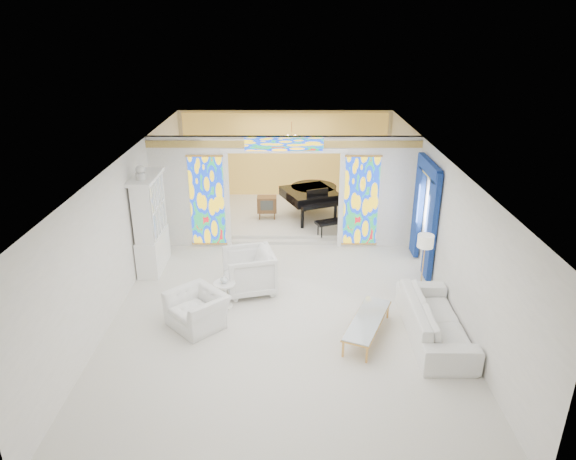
{
  "coord_description": "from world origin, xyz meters",
  "views": [
    {
      "loc": [
        0.13,
        -10.89,
        5.73
      ],
      "look_at": [
        0.1,
        0.2,
        1.17
      ],
      "focal_mm": 32.0,
      "sensor_mm": 36.0,
      "label": 1
    }
  ],
  "objects_px": {
    "sofa": "(435,319)",
    "coffee_table": "(367,320)",
    "armchair_right": "(249,271)",
    "grand_piano": "(312,194)",
    "armchair_left": "(197,310)",
    "tv_console": "(267,204)",
    "china_cabinet": "(151,224)"
  },
  "relations": [
    {
      "from": "armchair_left",
      "to": "armchair_right",
      "type": "distance_m",
      "value": 1.7
    },
    {
      "from": "grand_piano",
      "to": "tv_console",
      "type": "distance_m",
      "value": 1.4
    },
    {
      "from": "coffee_table",
      "to": "grand_piano",
      "type": "height_order",
      "value": "grand_piano"
    },
    {
      "from": "armchair_left",
      "to": "sofa",
      "type": "bearing_deg",
      "value": 41.15
    },
    {
      "from": "coffee_table",
      "to": "tv_console",
      "type": "bearing_deg",
      "value": 110.02
    },
    {
      "from": "armchair_right",
      "to": "coffee_table",
      "type": "relative_size",
      "value": 0.6
    },
    {
      "from": "grand_piano",
      "to": "sofa",
      "type": "bearing_deg",
      "value": -93.25
    },
    {
      "from": "coffee_table",
      "to": "tv_console",
      "type": "distance_m",
      "value": 6.37
    },
    {
      "from": "armchair_left",
      "to": "sofa",
      "type": "xyz_separation_m",
      "value": [
        4.66,
        -0.4,
        0.02
      ]
    },
    {
      "from": "armchair_right",
      "to": "coffee_table",
      "type": "bearing_deg",
      "value": 38.57
    },
    {
      "from": "coffee_table",
      "to": "tv_console",
      "type": "height_order",
      "value": "tv_console"
    },
    {
      "from": "armchair_left",
      "to": "grand_piano",
      "type": "relative_size",
      "value": 0.37
    },
    {
      "from": "armchair_right",
      "to": "grand_piano",
      "type": "xyz_separation_m",
      "value": [
        1.6,
        4.34,
        0.4
      ]
    },
    {
      "from": "armchair_right",
      "to": "sofa",
      "type": "height_order",
      "value": "armchair_right"
    },
    {
      "from": "china_cabinet",
      "to": "coffee_table",
      "type": "distance_m",
      "value": 5.77
    },
    {
      "from": "armchair_right",
      "to": "coffee_table",
      "type": "xyz_separation_m",
      "value": [
        2.41,
        -1.81,
        -0.14
      ]
    },
    {
      "from": "coffee_table",
      "to": "tv_console",
      "type": "xyz_separation_m",
      "value": [
        -2.18,
        5.98,
        0.26
      ]
    },
    {
      "from": "armchair_right",
      "to": "sofa",
      "type": "distance_m",
      "value": 4.14
    },
    {
      "from": "china_cabinet",
      "to": "tv_console",
      "type": "relative_size",
      "value": 4.04
    },
    {
      "from": "sofa",
      "to": "armchair_right",
      "type": "bearing_deg",
      "value": 64.52
    },
    {
      "from": "coffee_table",
      "to": "armchair_left",
      "type": "bearing_deg",
      "value": 173.22
    },
    {
      "from": "china_cabinet",
      "to": "grand_piano",
      "type": "bearing_deg",
      "value": 37.86
    },
    {
      "from": "china_cabinet",
      "to": "sofa",
      "type": "relative_size",
      "value": 1.05
    },
    {
      "from": "armchair_right",
      "to": "sofa",
      "type": "xyz_separation_m",
      "value": [
        3.72,
        -1.81,
        -0.12
      ]
    },
    {
      "from": "armchair_left",
      "to": "armchair_right",
      "type": "height_order",
      "value": "armchair_right"
    },
    {
      "from": "sofa",
      "to": "coffee_table",
      "type": "height_order",
      "value": "sofa"
    },
    {
      "from": "sofa",
      "to": "tv_console",
      "type": "xyz_separation_m",
      "value": [
        -3.48,
        5.97,
        0.24
      ]
    },
    {
      "from": "tv_console",
      "to": "china_cabinet",
      "type": "bearing_deg",
      "value": -133.35
    },
    {
      "from": "grand_piano",
      "to": "armchair_left",
      "type": "bearing_deg",
      "value": -136.17
    },
    {
      "from": "sofa",
      "to": "grand_piano",
      "type": "height_order",
      "value": "grand_piano"
    },
    {
      "from": "armchair_right",
      "to": "tv_console",
      "type": "height_order",
      "value": "armchair_right"
    },
    {
      "from": "armchair_left",
      "to": "china_cabinet",
      "type": "bearing_deg",
      "value": 166.03
    }
  ]
}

